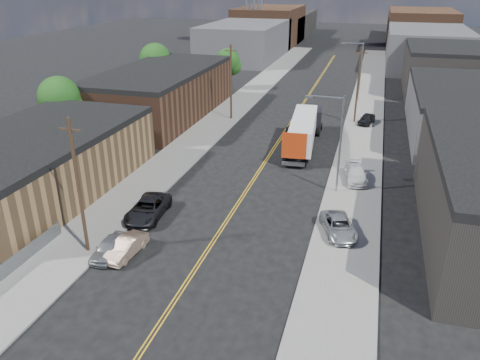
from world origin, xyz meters
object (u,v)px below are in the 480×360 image
Objects in this scene: car_left_a at (110,247)px; car_ahead_truck at (299,126)px; car_left_c at (148,209)px; car_right_lot_b at (356,174)px; car_left_b at (126,247)px; car_right_lot_c at (367,119)px; car_right_lot_a at (339,226)px; semi_truck at (305,128)px.

car_ahead_truck is at bearing 73.62° from car_left_a.
car_left_c reaches higher than car_right_lot_b.
car_left_b is 40.02m from car_right_lot_c.
car_left_b is 15.80m from car_right_lot_a.
car_right_lot_c is at bearing 58.15° from car_left_c.
car_right_lot_c is at bearing 68.73° from car_right_lot_a.
car_right_lot_b is at bearing 55.25° from car_left_b.
car_left_b is at bearing -173.41° from car_right_lot_a.
car_left_c is at bearing 87.86° from car_left_a.
car_right_lot_b is 15.99m from car_ahead_truck.
car_right_lot_c is (6.61, 10.59, -1.37)m from semi_truck.
car_right_lot_c is (0.91, 30.10, 0.02)m from car_right_lot_a.
semi_truck is 27.84m from car_left_b.
car_right_lot_b is at bearing -77.52° from car_right_lot_c.
car_left_b is at bearing 16.84° from car_left_a.
semi_truck is 10.94m from car_right_lot_b.
car_right_lot_b reaches higher than car_left_b.
car_left_a is 40.79m from car_right_lot_c.
semi_truck reaches higher than car_left_b.
car_right_lot_b is at bearing -59.36° from semi_truck.
car_right_lot_c is at bearing 78.74° from car_right_lot_b.
semi_truck reaches higher than car_left_a.
semi_truck is at bearing 86.74° from car_right_lot_a.
car_right_lot_b is at bearing 67.11° from car_right_lot_a.
semi_truck reaches higher than car_right_lot_c.
car_left_b is 0.86× the size of car_right_lot_a.
car_left_b is 0.72× the size of car_left_c.
car_left_c reaches higher than car_right_lot_c.
car_right_lot_b is (15.91, 18.03, 0.17)m from car_left_a.
car_right_lot_c is (0.28, 19.41, -0.01)m from car_right_lot_b.
car_right_lot_b reaches higher than car_right_lot_c.
semi_truck is 5.54m from car_ahead_truck.
car_left_b is 23.04m from car_right_lot_b.
semi_truck is 28.55m from car_left_a.
car_left_a is 24.05m from car_right_lot_b.
car_ahead_truck is (-7.79, 13.97, -0.07)m from car_right_lot_b.
car_right_lot_c is (16.19, 37.44, 0.15)m from car_left_a.
semi_truck is 3.18× the size of car_right_lot_b.
semi_truck is 20.37m from car_right_lot_a.
car_ahead_truck is (-1.46, 5.15, -1.43)m from semi_truck.
car_ahead_truck reaches higher than car_right_lot_c.
car_left_c is (-1.10, 5.62, 0.11)m from car_left_b.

